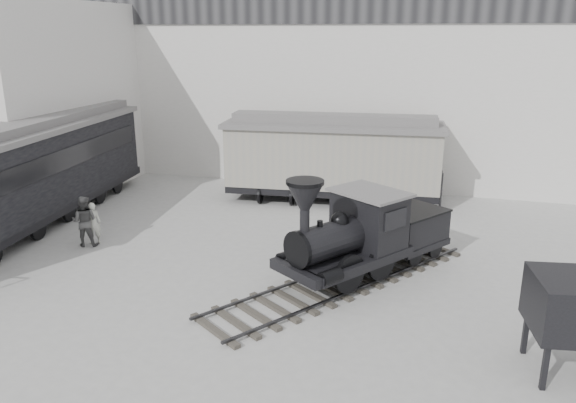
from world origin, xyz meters
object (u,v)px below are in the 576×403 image
(boxcar, at_px, (333,156))
(visitor_b, at_px, (84,221))
(visitor_a, at_px, (93,223))
(passenger_coach, at_px, (30,172))
(locomotive, at_px, (361,239))

(boxcar, xyz_separation_m, visitor_b, (-7.67, -8.17, -1.18))
(visitor_a, bearing_deg, passenger_coach, -48.80)
(passenger_coach, bearing_deg, visitor_a, -25.24)
(visitor_a, xyz_separation_m, visitor_b, (-0.17, -0.26, 0.15))
(locomotive, relative_size, visitor_a, 5.90)
(visitor_b, bearing_deg, boxcar, -149.35)
(locomotive, bearing_deg, boxcar, 142.22)
(passenger_coach, xyz_separation_m, visitor_b, (3.48, -1.56, -1.28))
(locomotive, bearing_deg, visitor_a, -146.89)
(passenger_coach, height_order, visitor_b, passenger_coach)
(passenger_coach, distance_m, visitor_a, 4.13)
(locomotive, relative_size, boxcar, 0.93)
(locomotive, xyz_separation_m, visitor_b, (-10.24, 0.03, -0.36))
(passenger_coach, bearing_deg, visitor_b, -29.80)
(locomotive, height_order, boxcar, boxcar)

